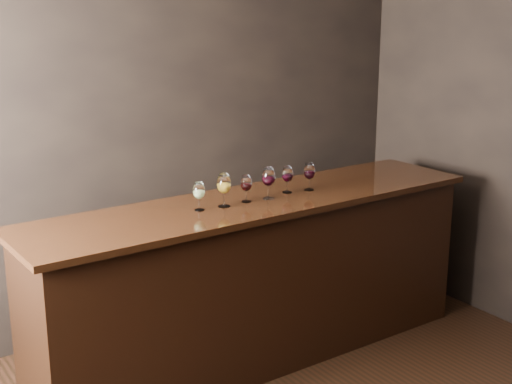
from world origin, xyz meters
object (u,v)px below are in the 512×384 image
glass_red_c (287,175)px  glass_red_d (309,172)px  glass_red_b (268,178)px  glass_red_a (246,184)px  bar_counter (257,282)px  glass_amber (224,184)px  back_bar_shelf (183,275)px  glass_white (199,191)px

glass_red_c → glass_red_d: (0.17, -0.03, 0.00)m
glass_red_b → glass_red_a: bearing=174.2°
bar_counter → glass_red_c: 0.76m
glass_red_b → glass_red_c: (0.20, 0.06, -0.02)m
glass_red_a → glass_red_c: 0.36m
bar_counter → glass_red_b: (0.07, -0.03, 0.73)m
bar_counter → glass_red_d: 0.84m
glass_amber → glass_red_b: bearing=0.0°
back_bar_shelf → bar_counter: bearing=-75.5°
bar_counter → glass_red_a: 0.71m
back_bar_shelf → glass_red_c: glass_red_c is taller
glass_red_d → glass_red_a: bearing=-178.5°
bar_counter → glass_red_d: (0.43, 0.00, 0.72)m
glass_red_c → glass_red_b: bearing=-163.4°
glass_white → glass_red_c: size_ratio=0.98×
glass_red_a → bar_counter: bearing=7.6°
bar_counter → glass_red_b: bearing=-24.4°
back_bar_shelf → glass_red_a: 1.14m
glass_red_c → glass_red_a: bearing=-173.4°
glass_red_d → glass_amber: bearing=-177.5°
glass_amber → glass_red_b: glass_amber is taller
glass_white → glass_red_a: glass_white is taller
bar_counter → glass_red_a: glass_red_a is taller
glass_amber → bar_counter: bearing=6.1°
glass_amber → glass_white: bearing=175.1°
bar_counter → glass_amber: 0.78m
glass_red_c → glass_red_d: glass_red_d is taller
bar_counter → glass_red_a: (-0.09, -0.01, 0.71)m
glass_red_a → back_bar_shelf: bearing=97.4°
glass_white → glass_red_b: glass_red_b is taller
bar_counter → glass_red_b: size_ratio=14.72×
bar_counter → glass_red_b: 0.74m
glass_red_b → bar_counter: bearing=157.5°
glass_red_a → glass_red_b: (0.16, -0.02, 0.02)m
bar_counter → glass_red_d: bearing=-1.7°
glass_white → glass_amber: size_ratio=0.84×
glass_red_c → glass_red_d: size_ratio=0.96×
glass_red_c → glass_amber: bearing=-173.8°
glass_red_d → glass_white: bearing=-179.0°
glass_red_b → glass_red_d: bearing=4.8°
back_bar_shelf → glass_red_a: size_ratio=12.61×
glass_red_b → glass_amber: bearing=-180.0°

